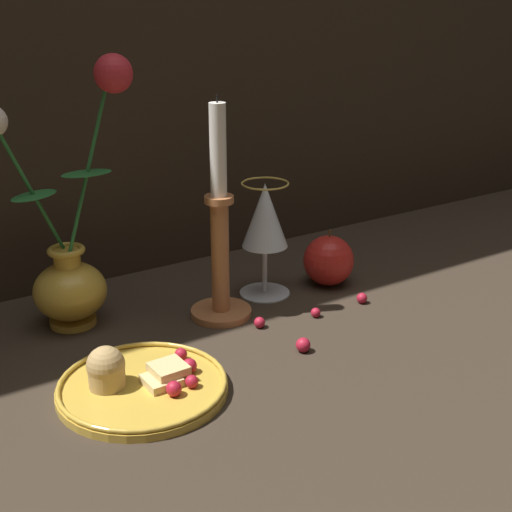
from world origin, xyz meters
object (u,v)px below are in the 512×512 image
(apple_beside_vase, at_px, (329,261))
(candlestick, at_px, (220,245))
(wine_glass, at_px, (265,220))
(vase, at_px, (70,255))
(plate_with_pastries, at_px, (138,383))

(apple_beside_vase, bearing_deg, candlestick, -177.86)
(wine_glass, bearing_deg, apple_beside_vase, -12.87)
(vase, bearing_deg, apple_beside_vase, -11.85)
(plate_with_pastries, height_order, wine_glass, wine_glass)
(vase, height_order, plate_with_pastries, vase)
(plate_with_pastries, distance_m, apple_beside_vase, 0.42)
(plate_with_pastries, bearing_deg, wine_glass, 29.42)
(vase, height_order, wine_glass, vase)
(vase, bearing_deg, candlestick, -25.49)
(vase, relative_size, candlestick, 1.16)
(plate_with_pastries, relative_size, wine_glass, 1.13)
(vase, xyz_separation_m, apple_beside_vase, (0.39, -0.08, -0.06))
(plate_with_pastries, distance_m, wine_glass, 0.35)
(wine_glass, xyz_separation_m, candlestick, (-0.10, -0.03, -0.01))
(apple_beside_vase, bearing_deg, wine_glass, 167.13)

